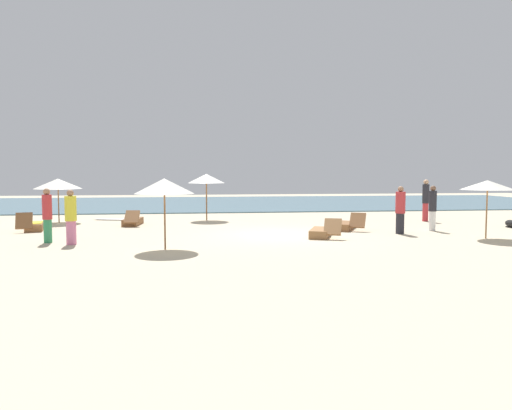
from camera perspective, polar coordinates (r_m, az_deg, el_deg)
ground_plane at (r=16.78m, az=2.98°, el=-3.65°), size 60.00×60.00×0.00m
ocean_water at (r=33.57m, az=-2.06°, el=0.26°), size 48.00×16.00×0.06m
umbrella_0 at (r=22.44m, az=-22.97°, el=2.40°), size 2.04×2.04×1.95m
umbrella_1 at (r=13.71m, az=-11.09°, el=2.27°), size 1.71×1.71×2.06m
umbrella_2 at (r=21.81m, az=-6.06°, el=3.21°), size 1.71×1.71×2.15m
umbrella_3 at (r=17.52m, az=26.35°, el=2.18°), size 1.72×1.72×1.97m
lounger_0 at (r=18.53m, az=10.84°, el=-2.46°), size 1.30×1.76×0.70m
lounger_2 at (r=16.33m, az=7.97°, el=-3.30°), size 1.16×1.79×0.69m
lounger_3 at (r=20.45m, az=-14.77°, el=-1.92°), size 0.74×1.75×0.67m
lounger_4 at (r=19.90m, az=-25.41°, el=-2.31°), size 0.93×1.73×0.74m
person_0 at (r=19.08m, az=20.70°, el=-0.29°), size 0.39×0.39×1.73m
person_1 at (r=17.75m, az=17.16°, el=-0.58°), size 0.49×0.49×1.73m
person_2 at (r=16.22m, az=-24.06°, el=-1.11°), size 0.31×0.31×1.73m
person_3 at (r=15.55m, az=-21.62°, el=-1.37°), size 0.38×0.38×1.70m
person_4 at (r=22.62m, az=19.95°, el=0.61°), size 0.38×0.38×1.90m
dog at (r=21.50m, az=28.63°, el=-1.99°), size 0.33×0.70×0.33m
surfboard at (r=22.84m, az=-16.59°, el=-1.68°), size 2.27×0.91×0.07m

